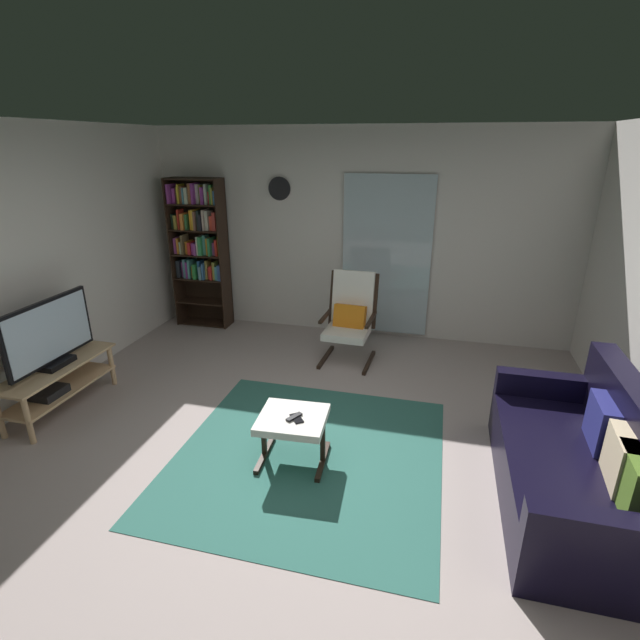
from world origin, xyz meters
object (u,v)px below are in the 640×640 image
at_px(tv_remote, 294,417).
at_px(lounge_armchair, 350,315).
at_px(ottoman, 293,424).
at_px(wall_clock, 280,189).
at_px(bookshelf_near_tv, 199,243).
at_px(leather_sofa, 582,467).
at_px(tv_stand, 58,381).
at_px(cell_phone, 297,418).
at_px(television, 50,335).

bearing_deg(tv_remote, lounge_armchair, 117.41).
height_order(ottoman, wall_clock, wall_clock).
bearing_deg(bookshelf_near_tv, tv_remote, -51.36).
xyz_separation_m(leather_sofa, wall_clock, (-3.09, 2.81, 1.53)).
bearing_deg(ottoman, tv_remote, -47.09).
height_order(lounge_armchair, tv_remote, lounge_armchair).
xyz_separation_m(tv_stand, cell_phone, (2.41, -0.22, 0.11)).
distance_m(ottoman, tv_remote, 0.09).
height_order(tv_remote, wall_clock, wall_clock).
xyz_separation_m(tv_remote, cell_phone, (0.02, -0.01, -0.00)).
height_order(tv_stand, television, television).
height_order(tv_stand, lounge_armchair, lounge_armchair).
height_order(television, ottoman, television).
height_order(cell_phone, wall_clock, wall_clock).
bearing_deg(cell_phone, television, 136.60).
distance_m(tv_stand, ottoman, 2.37).
distance_m(tv_stand, television, 0.46).
height_order(leather_sofa, cell_phone, leather_sofa).
distance_m(tv_stand, tv_remote, 2.40).
bearing_deg(tv_remote, bookshelf_near_tv, 157.33).
xyz_separation_m(tv_stand, television, (0.00, 0.02, 0.46)).
xyz_separation_m(bookshelf_near_tv, cell_phone, (2.15, -2.67, -0.73)).
bearing_deg(leather_sofa, lounge_armchair, 134.94).
relative_size(tv_stand, tv_remote, 8.19).
xyz_separation_m(tv_stand, bookshelf_near_tv, (0.25, 2.45, 0.84)).
xyz_separation_m(tv_stand, ottoman, (2.36, -0.19, 0.04)).
distance_m(lounge_armchair, cell_phone, 2.04).
xyz_separation_m(television, leather_sofa, (4.43, -0.20, -0.44)).
distance_m(television, ottoman, 2.41).
bearing_deg(tv_remote, leather_sofa, 29.59).
relative_size(lounge_armchair, tv_remote, 7.10).
xyz_separation_m(cell_phone, wall_clock, (-1.07, 2.84, 1.44)).
relative_size(bookshelf_near_tv, tv_remote, 13.72).
bearing_deg(tv_stand, bookshelf_near_tv, 84.12).
bearing_deg(wall_clock, tv_stand, -117.06).
relative_size(television, leather_sofa, 0.56).
height_order(leather_sofa, ottoman, leather_sofa).
height_order(tv_remote, cell_phone, tv_remote).
xyz_separation_m(leather_sofa, ottoman, (-2.06, -0.01, 0.02)).
xyz_separation_m(leather_sofa, cell_phone, (-2.02, -0.04, 0.09)).
relative_size(tv_stand, bookshelf_near_tv, 0.60).
bearing_deg(cell_phone, bookshelf_near_tv, 91.21).
distance_m(lounge_armchair, ottoman, 2.02).
bearing_deg(wall_clock, cell_phone, -69.47).
height_order(television, cell_phone, television).
bearing_deg(ottoman, leather_sofa, 0.26).
relative_size(leather_sofa, wall_clock, 6.13).
bearing_deg(cell_phone, tv_stand, 137.16).
xyz_separation_m(lounge_armchair, ottoman, (-0.07, -2.01, -0.20)).
distance_m(bookshelf_near_tv, tv_remote, 3.49).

